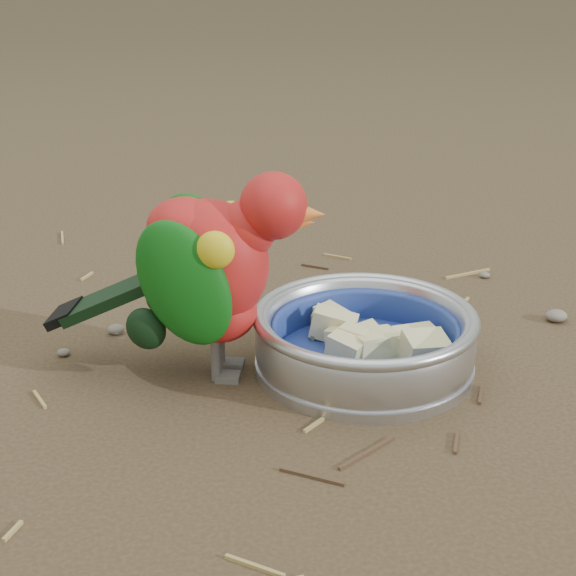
{
  "coord_description": "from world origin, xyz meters",
  "views": [
    {
      "loc": [
        -0.02,
        -0.78,
        0.4
      ],
      "look_at": [
        0.03,
        0.01,
        0.08
      ],
      "focal_mm": 55.0,
      "sensor_mm": 36.0,
      "label": 1
    }
  ],
  "objects": [
    {
      "name": "lory_parrot",
      "position": [
        -0.05,
        -0.01,
        0.1
      ],
      "size": [
        0.26,
        0.15,
        0.2
      ],
      "primitive_type": null,
      "rotation": [
        0.0,
        0.0,
        -1.73
      ],
      "color": "#B11A18",
      "rests_on": "ground"
    },
    {
      "name": "ground_debris",
      "position": [
        -0.0,
        0.07,
        0.0
      ],
      "size": [
        0.9,
        0.8,
        0.01
      ],
      "primitive_type": null,
      "color": "#A58A4E",
      "rests_on": "ground"
    },
    {
      "name": "fruit_wedges",
      "position": [
        0.1,
        -0.01,
        0.03
      ],
      "size": [
        0.13,
        0.13,
        0.03
      ],
      "primitive_type": null,
      "color": "beige",
      "rests_on": "food_bowl"
    },
    {
      "name": "bowl_wall",
      "position": [
        0.1,
        -0.01,
        0.04
      ],
      "size": [
        0.22,
        0.22,
        0.04
      ],
      "primitive_type": null,
      "color": "#B2B2BA",
      "rests_on": "food_bowl"
    },
    {
      "name": "food_bowl",
      "position": [
        0.1,
        -0.01,
        0.01
      ],
      "size": [
        0.22,
        0.22,
        0.02
      ],
      "primitive_type": "cylinder",
      "color": "#B2B2BA",
      "rests_on": "ground"
    },
    {
      "name": "ground",
      "position": [
        0.0,
        0.0,
        0.0
      ],
      "size": [
        60.0,
        60.0,
        0.0
      ],
      "primitive_type": "plane",
      "color": "#453623"
    }
  ]
}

